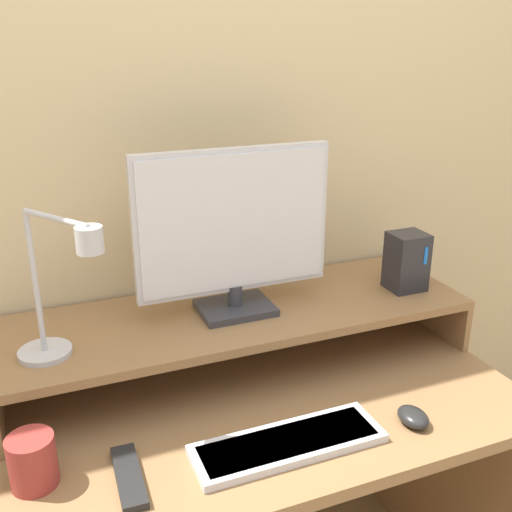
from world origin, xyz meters
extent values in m
cube|color=beige|center=(0.00, 0.74, 1.25)|extent=(6.00, 0.05, 2.50)
cube|color=olive|center=(0.00, 0.35, 0.73)|extent=(1.17, 0.70, 0.03)
cube|color=olive|center=(0.57, 0.35, 0.36)|extent=(0.03, 0.70, 0.72)
cube|color=olive|center=(0.58, 0.51, 0.81)|extent=(0.02, 0.37, 0.12)
cube|color=olive|center=(0.00, 0.51, 0.88)|extent=(1.17, 0.37, 0.02)
cube|color=#38383D|center=(-0.01, 0.51, 0.90)|extent=(0.18, 0.14, 0.02)
cylinder|color=#38383D|center=(-0.01, 0.51, 0.94)|extent=(0.04, 0.04, 0.05)
cube|color=silver|center=(-0.01, 0.51, 1.13)|extent=(0.48, 0.02, 0.35)
cube|color=silver|center=(-0.01, 0.50, 1.13)|extent=(0.46, 0.01, 0.33)
cylinder|color=silver|center=(-0.47, 0.46, 0.90)|extent=(0.11, 0.11, 0.01)
cylinder|color=silver|center=(-0.47, 0.46, 1.06)|extent=(0.01, 0.01, 0.31)
cylinder|color=silver|center=(-0.41, 0.39, 1.22)|extent=(0.11, 0.16, 0.01)
cylinder|color=silver|center=(-0.36, 0.31, 1.19)|extent=(0.05, 0.05, 0.05)
cube|color=#28282D|center=(0.47, 0.47, 0.97)|extent=(0.10, 0.09, 0.16)
cube|color=#1972F2|center=(0.49, 0.43, 1.00)|extent=(0.01, 0.00, 0.05)
cube|color=silver|center=(-0.03, 0.15, 0.76)|extent=(0.40, 0.13, 0.02)
cube|color=#AFAFB3|center=(-0.03, 0.15, 0.76)|extent=(0.37, 0.10, 0.01)
ellipsoid|color=black|center=(0.26, 0.12, 0.76)|extent=(0.06, 0.08, 0.03)
cube|color=black|center=(-0.35, 0.18, 0.76)|extent=(0.05, 0.18, 0.02)
cylinder|color=#9E332D|center=(-0.52, 0.23, 0.80)|extent=(0.09, 0.09, 0.10)
camera|label=1|loc=(-0.47, -0.76, 1.55)|focal=42.00mm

